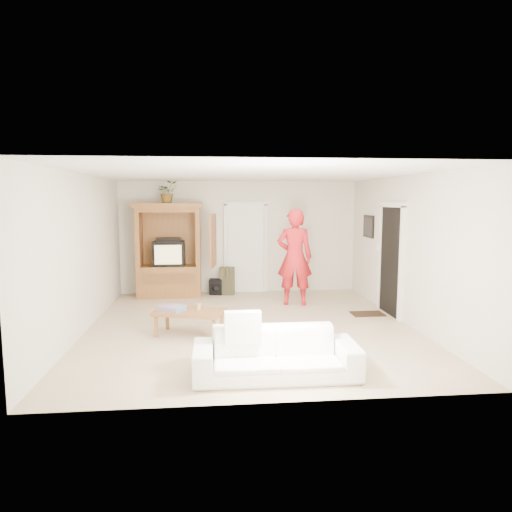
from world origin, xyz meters
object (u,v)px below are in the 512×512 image
at_px(man, 295,257).
at_px(coffee_table, 189,313).
at_px(sofa, 276,353).
at_px(armoire, 170,256).

xyz_separation_m(man, coffee_table, (-2.08, -1.95, -0.64)).
height_order(man, sofa, man).
bearing_deg(man, sofa, 85.98).
xyz_separation_m(armoire, man, (2.63, -1.10, 0.09)).
height_order(armoire, sofa, armoire).
relative_size(armoire, man, 1.05).
relative_size(sofa, coffee_table, 1.66).
bearing_deg(armoire, man, -22.66).
height_order(armoire, man, armoire).
height_order(armoire, coffee_table, armoire).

